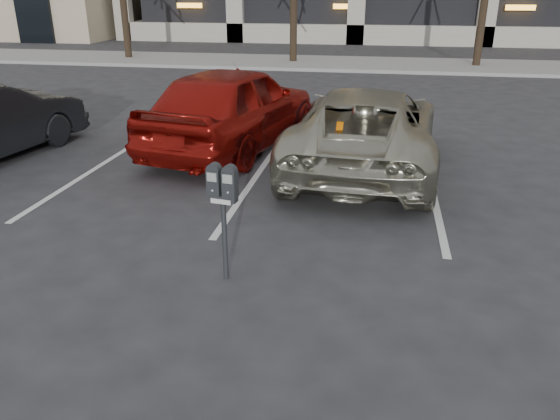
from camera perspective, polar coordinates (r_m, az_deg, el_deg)
name	(u,v)px	position (r m, az deg, el deg)	size (l,w,h in m)	color
ground	(328,239)	(6.79, 5.05, -3.03)	(140.00, 140.00, 0.00)	#28282B
sidewalk	(369,64)	(22.30, 9.28, 14.81)	(80.00, 4.00, 0.12)	gray
stall_lines	(258,174)	(9.10, -2.32, 3.82)	(16.90, 5.20, 0.00)	silver
parking_meter	(223,194)	(5.52, -6.01, 1.63)	(0.34, 0.17, 1.25)	black
suv_silver	(365,128)	(9.36, 8.92, 8.41)	(2.52, 5.04, 1.38)	#AAA690
car_red	(233,107)	(10.48, -4.91, 10.72)	(1.88, 4.68, 1.59)	maroon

